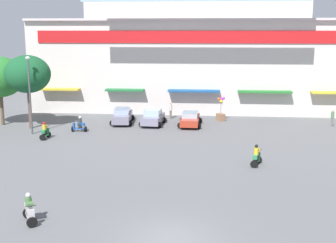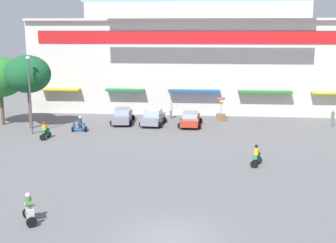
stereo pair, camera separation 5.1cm
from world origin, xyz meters
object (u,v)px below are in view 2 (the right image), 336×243
Objects in this scene: scooter_rider_2 at (79,125)px; parked_car_1 at (153,117)px; scooter_rider_0 at (45,132)px; scooter_rider_5 at (256,157)px; streetlamp_near at (30,89)px; parked_car_0 at (123,116)px; plaza_tree_2 at (0,77)px; scooter_rider_1 at (29,210)px; plaza_tree_0 at (28,74)px; pedestrian_1 at (333,117)px; balloon_vendor_cart at (221,113)px; parked_car_2 at (190,119)px; pedestrian_0 at (171,109)px.

parked_car_1 is at bearing 28.90° from scooter_rider_2.
scooter_rider_5 is (17.65, -6.24, 0.00)m from scooter_rider_0.
streetlamp_near reaches higher than scooter_rider_2.
parked_car_0 is 2.96× the size of scooter_rider_0.
plaza_tree_2 is 0.96× the size of streetlamp_near.
plaza_tree_2 reaches higher than scooter_rider_1.
streetlamp_near reaches higher than scooter_rider_0.
plaza_tree_0 is at bearing -21.48° from plaza_tree_2.
pedestrian_1 is at bearing 6.72° from plaza_tree_0.
scooter_rider_5 is at bearing -82.21° from balloon_vendor_cart.
parked_car_0 is 9.74m from streetlamp_near.
parked_car_2 is at bearing 19.09° from scooter_rider_2.
parked_car_1 is 0.92× the size of parked_car_2.
scooter_rider_5 is 15.79m from balloon_vendor_cart.
scooter_rider_0 is 3.71m from scooter_rider_2.
balloon_vendor_cart reaches higher than pedestrian_0.
balloon_vendor_cart reaches higher than scooter_rider_1.
pedestrian_0 is (4.68, 2.91, 0.23)m from parked_car_0.
plaza_tree_2 is 3.85× the size of pedestrian_0.
parked_car_0 is 2.74× the size of pedestrian_1.
scooter_rider_0 is 0.92× the size of pedestrian_1.
plaza_tree_2 is 33.03m from pedestrian_1.
scooter_rider_1 is (-0.00, -24.08, -0.14)m from parked_car_0.
streetlamp_near is at bearing -156.10° from balloon_vendor_cart.
plaza_tree_2 is at bearing 139.91° from scooter_rider_0.
plaza_tree_0 is 1.62× the size of parked_car_2.
streetlamp_near is (-4.05, -1.30, 3.49)m from scooter_rider_2.
balloon_vendor_cart is (18.43, 5.39, -4.38)m from plaza_tree_0.
balloon_vendor_cart reaches higher than scooter_rider_5.
streetlamp_near is (-28.23, -5.75, 3.15)m from pedestrian_1.
parked_car_1 reaches higher than scooter_rider_2.
scooter_rider_0 is 0.99× the size of scooter_rider_5.
plaza_tree_0 is 6.96m from scooter_rider_2.
streetlamp_near is (-12.02, -8.38, 3.10)m from pedestrian_0.
pedestrian_1 reaches higher than scooter_rider_5.
streetlamp_near reaches higher than scooter_rider_5.
streetlamp_near is 19.27m from balloon_vendor_cart.
scooter_rider_1 is at bearing -110.86° from balloon_vendor_cart.
pedestrian_0 is 1.06× the size of pedestrian_1.
pedestrian_0 is at bearing 170.81° from pedestrian_1.
plaza_tree_2 is at bearing -175.35° from parked_car_1.
plaza_tree_2 is at bearing -171.34° from parked_car_0.
streetlamp_near reaches higher than parked_car_1.
pedestrian_1 is at bearing -10.13° from balloon_vendor_cart.
pedestrian_0 is (-2.26, 3.54, 0.30)m from parked_car_2.
parked_car_1 reaches higher than scooter_rider_5.
pedestrian_0 reaches higher than scooter_rider_5.
parked_car_2 is (18.80, 1.18, -4.09)m from plaza_tree_2.
plaza_tree_0 is at bearing 126.10° from scooter_rider_0.
parked_car_0 is at bearing 132.20° from scooter_rider_5.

